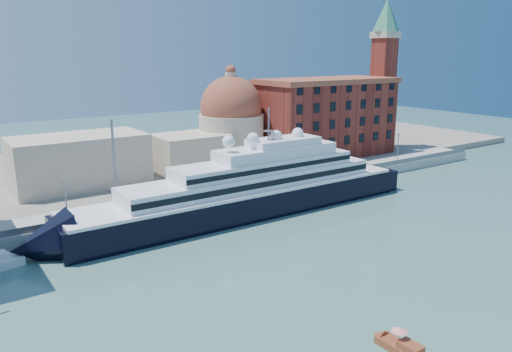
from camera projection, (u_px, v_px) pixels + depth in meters
ground at (303, 254)px, 83.35m from camera, size 400.00×400.00×0.00m
quay at (205, 199)px, 110.21m from camera, size 180.00×10.00×2.50m
land at (135, 166)px, 143.02m from camera, size 260.00×72.00×2.00m
quay_fence at (215, 195)px, 106.16m from camera, size 180.00×0.10×1.20m
superyacht at (236, 196)px, 101.32m from camera, size 85.42×11.84×25.53m
water_taxi at (404, 348)px, 55.65m from camera, size 2.18×6.41×3.03m
warehouse at (326, 117)px, 150.18m from camera, size 43.00×19.00×23.25m
campanile at (384, 65)px, 159.77m from camera, size 8.40×8.40×47.00m
church at (181, 138)px, 130.33m from camera, size 66.00×18.00×25.50m
lamp_posts at (152, 170)px, 99.76m from camera, size 120.80×2.40×18.00m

